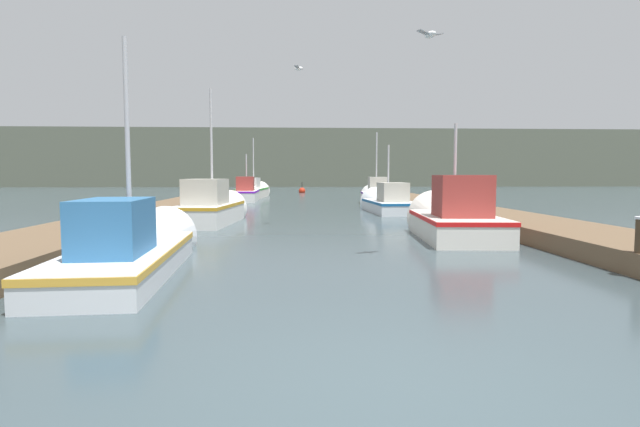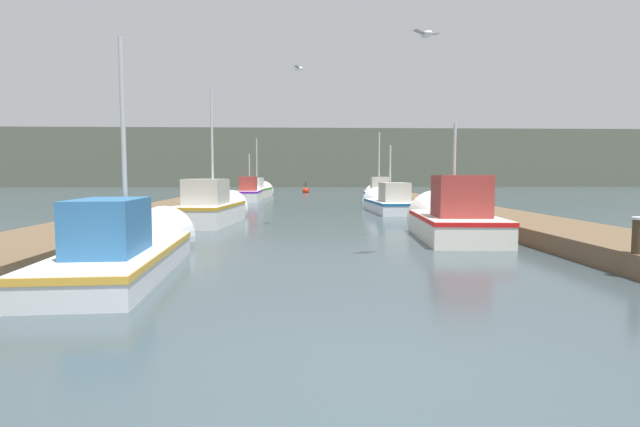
{
  "view_description": "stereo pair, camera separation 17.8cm",
  "coord_description": "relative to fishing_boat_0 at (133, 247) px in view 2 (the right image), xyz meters",
  "views": [
    {
      "loc": [
        -0.77,
        -3.65,
        1.67
      ],
      "look_at": [
        0.08,
        11.86,
        0.43
      ],
      "focal_mm": 28.0,
      "sensor_mm": 36.0,
      "label": 1
    },
    {
      "loc": [
        -0.6,
        -3.66,
        1.67
      ],
      "look_at": [
        0.08,
        11.86,
        0.43
      ],
      "focal_mm": 28.0,
      "sensor_mm": 36.0,
      "label": 2
    }
  ],
  "objects": [
    {
      "name": "seagull_lead",
      "position": [
        2.98,
        6.43,
        4.5
      ],
      "size": [
        0.31,
        0.56,
        0.12
      ],
      "rotation": [
        0.0,
        0.0,
        4.38
      ],
      "color": "white"
    },
    {
      "name": "fishing_boat_6",
      "position": [
        0.01,
        27.1,
        0.11
      ],
      "size": [
        2.05,
        6.36,
        4.63
      ],
      "rotation": [
        0.0,
        0.0,
        -0.08
      ],
      "color": "silver",
      "rests_on": "ground_plane"
    },
    {
      "name": "distant_shore_ridge",
      "position": [
        3.56,
        63.18,
        3.42
      ],
      "size": [
        120.0,
        16.0,
        7.55
      ],
      "color": "#565B4C",
      "rests_on": "ground_plane"
    },
    {
      "name": "ground_plane",
      "position": [
        3.56,
        -5.32,
        -0.36
      ],
      "size": [
        200.0,
        200.0,
        0.0
      ],
      "color": "#38474C"
    },
    {
      "name": "fishing_boat_4",
      "position": [
        7.39,
        18.53,
        0.11
      ],
      "size": [
        2.03,
        6.64,
        4.29
      ],
      "rotation": [
        0.0,
        0.0,
        -0.09
      ],
      "color": "silver",
      "rests_on": "ground_plane"
    },
    {
      "name": "fishing_boat_1",
      "position": [
        7.01,
        4.06,
        0.12
      ],
      "size": [
        2.14,
        4.88,
        3.51
      ],
      "rotation": [
        0.0,
        0.0,
        -0.08
      ],
      "color": "silver",
      "rests_on": "ground_plane"
    },
    {
      "name": "channel_buoy",
      "position": [
        3.61,
        35.42,
        -0.19
      ],
      "size": [
        0.6,
        0.6,
        1.1
      ],
      "color": "red",
      "rests_on": "ground_plane"
    },
    {
      "name": "fishing_boat_5",
      "position": [
        -0.04,
        21.98,
        0.12
      ],
      "size": [
        1.37,
        4.73,
        3.17
      ],
      "rotation": [
        0.0,
        0.0,
        -0.0
      ],
      "color": "silver",
      "rests_on": "ground_plane"
    },
    {
      "name": "mooring_piling_0",
      "position": [
        8.15,
        8.43,
        0.28
      ],
      "size": [
        0.27,
        0.27,
        1.27
      ],
      "color": "#473523",
      "rests_on": "ground_plane"
    },
    {
      "name": "fishing_boat_3",
      "position": [
        6.95,
        12.96,
        0.03
      ],
      "size": [
        1.83,
        5.24,
        3.44
      ],
      "rotation": [
        0.0,
        0.0,
        0.04
      ],
      "color": "silver",
      "rests_on": "ground_plane"
    },
    {
      "name": "seagull_1",
      "position": [
        5.32,
        0.27,
        3.86
      ],
      "size": [
        0.55,
        0.34,
        0.12
      ],
      "rotation": [
        0.0,
        0.0,
        0.44
      ],
      "color": "white"
    },
    {
      "name": "fishing_boat_2",
      "position": [
        0.06,
        8.15,
        0.16
      ],
      "size": [
        1.92,
        5.02,
        4.87
      ],
      "rotation": [
        0.0,
        0.0,
        -0.1
      ],
      "color": "silver",
      "rests_on": "ground_plane"
    },
    {
      "name": "fishing_boat_0",
      "position": [
        0.0,
        0.0,
        0.0
      ],
      "size": [
        1.78,
        5.77,
        4.41
      ],
      "rotation": [
        0.0,
        0.0,
        0.06
      ],
      "color": "silver",
      "rests_on": "ground_plane"
    },
    {
      "name": "dock_right",
      "position": [
        9.46,
        10.68,
        -0.16
      ],
      "size": [
        2.43,
        40.0,
        0.4
      ],
      "color": "brown",
      "rests_on": "ground_plane"
    },
    {
      "name": "mooring_piling_2",
      "position": [
        8.37,
        -1.36,
        0.14
      ],
      "size": [
        0.24,
        0.24,
        0.99
      ],
      "color": "#473523",
      "rests_on": "ground_plane"
    },
    {
      "name": "dock_left",
      "position": [
        -2.35,
        10.68,
        -0.16
      ],
      "size": [
        2.43,
        40.0,
        0.4
      ],
      "color": "brown",
      "rests_on": "ground_plane"
    }
  ]
}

